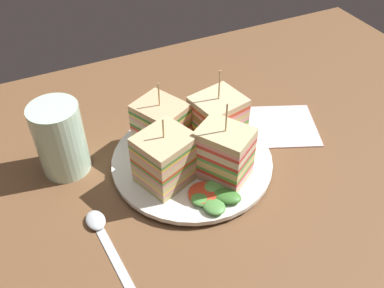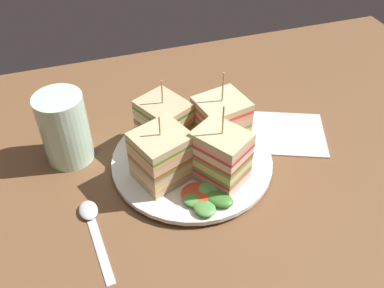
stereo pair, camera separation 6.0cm
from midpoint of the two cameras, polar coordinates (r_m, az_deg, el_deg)
name	(u,v)px [view 1 (the left image)]	position (r cm, az deg, el deg)	size (l,w,h in cm)	color
ground_plane	(192,169)	(68.07, -2.54, -3.46)	(121.21, 74.66, 1.80)	brown
plate	(192,161)	(66.82, -2.59, -2.39)	(25.40, 25.40, 1.45)	white
sandwich_wedge_0	(165,158)	(60.82, -6.49, -2.09)	(9.42, 9.01, 11.32)	#D4BC7C
sandwich_wedge_1	(224,153)	(60.86, 1.48, -1.42)	(8.87, 9.39, 13.28)	#DFB58D
sandwich_wedge_2	(217,121)	(66.67, 0.86, 3.09)	(8.69, 8.02, 13.51)	#D4BB85
sandwich_wedge_3	(161,126)	(66.48, -6.81, 2.35)	(8.92, 9.48, 12.03)	beige
chip_pile	(196,155)	(65.49, -2.10, -1.58)	(6.22, 6.99, 2.15)	#D9BA66
salad_garnish	(214,196)	(60.19, 0.10, -7.15)	(8.07, 7.08, 1.39)	#539545
spoon	(100,230)	(60.56, -15.21, -11.28)	(3.23, 14.37, 1.00)	silver
napkin	(277,125)	(75.29, 9.19, 2.40)	(13.69, 11.44, 0.50)	silver
drinking_glass	(61,143)	(67.49, -19.77, -0.03)	(7.44, 7.44, 11.81)	silver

